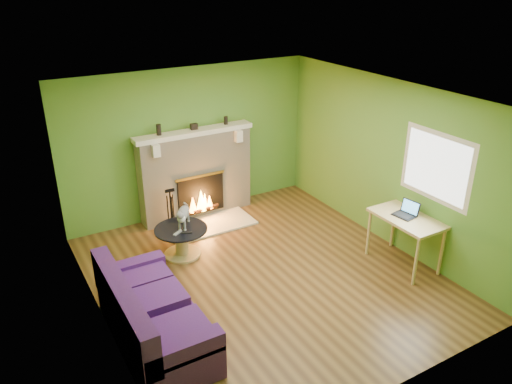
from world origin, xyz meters
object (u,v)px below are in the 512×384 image
coffee_table (182,240)px  cat (184,215)px  sofa (150,317)px  desk (407,223)px

coffee_table → cat: 0.39m
sofa → coffee_table: sofa is taller
sofa → coffee_table: 1.96m
sofa → cat: bearing=55.9°
sofa → cat: (1.15, 1.69, 0.30)m
coffee_table → desk: 3.36m
sofa → desk: (3.81, -0.26, 0.35)m
sofa → desk: sofa is taller
sofa → cat: size_ratio=3.31×
sofa → coffee_table: (1.07, 1.64, -0.07)m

